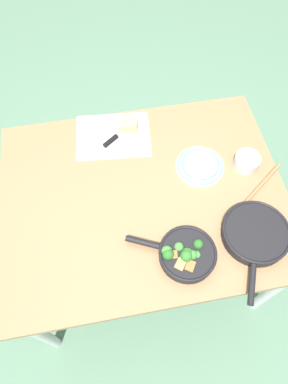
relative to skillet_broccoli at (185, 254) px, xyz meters
name	(u,v)px	position (x,y,z in m)	size (l,w,h in m)	color
ground_plane	(144,251)	(-0.11, 0.31, -0.76)	(14.00, 14.00, 0.00)	#51755B
dining_table_red	(144,202)	(-0.11, 0.31, -0.10)	(1.25, 0.98, 0.73)	olive
skillet_broccoli	(185,254)	(0.00, 0.00, 0.00)	(0.35, 0.23, 0.08)	black
skillet_eggs	(255,234)	(0.30, 0.03, 0.00)	(0.28, 0.41, 0.05)	black
wooden_spoon	(248,199)	(0.33, 0.20, -0.02)	(0.35, 0.27, 0.02)	#996B42
parchment_sheet	(113,136)	(-0.20, 0.66, -0.03)	(0.38, 0.31, 0.00)	beige
grater_knife	(118,135)	(-0.18, 0.65, -0.02)	(0.22, 0.17, 0.02)	silver
cheese_block	(128,126)	(-0.12, 0.69, -0.01)	(0.10, 0.07, 0.05)	#EACC66
dinner_plate_stack	(200,166)	(0.17, 0.40, -0.02)	(0.22, 0.22, 0.03)	white
prep_bowl_steel	(247,162)	(0.38, 0.38, 0.00)	(0.11, 0.11, 0.06)	#B7B7BC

